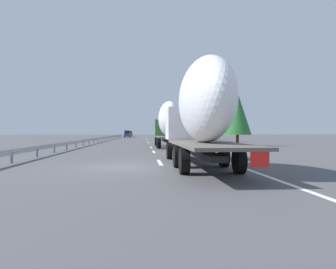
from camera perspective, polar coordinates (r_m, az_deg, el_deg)
The scene contains 22 objects.
ground_plane at distance 55.30m, azimuth -5.49°, elevation -1.22°, with size 260.00×260.00×0.00m, color #4C4C4F.
lane_stripe_0 at distance 17.37m, azimuth -1.49°, elevation -4.99°, with size 3.20×0.20×0.01m, color white.
lane_stripe_1 at distance 26.49m, azimuth -2.56°, elevation -3.10°, with size 3.20×0.20×0.01m, color white.
lane_stripe_2 at distance 33.82m, azimuth -3.01°, elevation -2.31°, with size 3.20×0.20×0.01m, color white.
lane_stripe_3 at distance 49.78m, azimuth -3.52°, elevation -1.41°, with size 3.20×0.20×0.01m, color white.
lane_stripe_4 at distance 51.45m, azimuth -3.55°, elevation -1.35°, with size 3.20×0.20×0.01m, color white.
lane_stripe_5 at distance 67.81m, azimuth -3.80°, elevation -0.90°, with size 3.20×0.20×0.01m, color white.
lane_stripe_6 at distance 71.23m, azimuth -3.84°, elevation -0.83°, with size 3.20×0.20×0.01m, color white.
lane_stripe_7 at distance 90.50m, azimuth -4.00°, elevation -0.54°, with size 3.20×0.20×0.01m, color white.
edge_line_right at distance 60.47m, azimuth -0.20°, elevation -1.07°, with size 110.00×0.20×0.01m, color white.
truck_lead at distance 33.85m, azimuth 0.04°, elevation 2.11°, with size 12.36×2.55×4.78m.
truck_trailing at distance 15.07m, azimuth 5.89°, elevation 4.39°, with size 12.74×2.55×4.88m.
car_red_compact at distance 109.39m, azimuth -6.88°, elevation 0.13°, with size 4.19×1.88×1.91m.
car_blue_sedan at distance 92.03m, azimuth -7.26°, elevation 0.08°, with size 4.70×1.73×2.00m.
road_sign at distance 56.65m, azimuth 1.32°, elevation 1.08°, with size 0.10×0.90×3.23m.
tree_0 at distance 102.47m, azimuth 2.02°, elevation 1.86°, with size 3.58×3.58×6.53m.
tree_1 at distance 54.34m, azimuth 8.49°, elevation 2.67°, with size 2.63×2.63×5.90m.
tree_2 at distance 69.05m, azimuth 5.67°, elevation 2.98°, with size 3.61×3.61×7.64m.
tree_3 at distance 74.55m, azimuth 4.71°, elevation 2.86°, with size 2.66×2.66×7.63m.
tree_4 at distance 74.76m, azimuth 3.40°, elevation 2.41°, with size 2.42×2.42×6.85m.
tree_5 at distance 38.48m, azimuth 12.29°, elevation 3.70°, with size 3.23×3.23×6.33m.
guardrail_median at distance 58.68m, azimuth -11.31°, elevation -0.56°, with size 94.00×0.10×0.76m.
Camera 1 is at (-15.27, -0.86, 1.67)m, focal length 34.17 mm.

